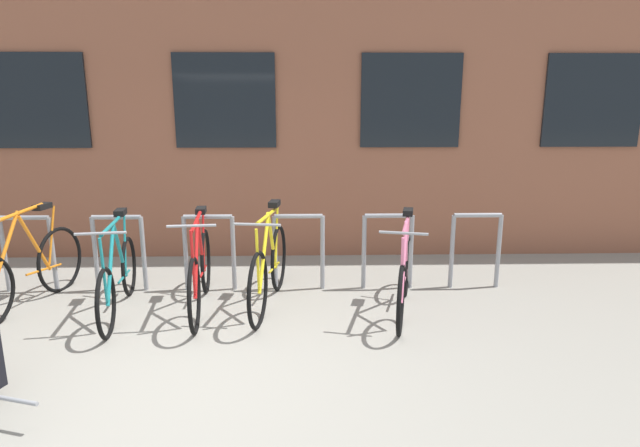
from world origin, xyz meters
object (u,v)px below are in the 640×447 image
at_px(bicycle_pink, 404,276).
at_px(bicycle_teal, 118,277).
at_px(bicycle_red, 200,272).
at_px(bicycle_yellow, 269,268).
at_px(bicycle_orange, 26,270).

bearing_deg(bicycle_pink, bicycle_teal, 179.08).
relative_size(bicycle_red, bicycle_teal, 1.02).
height_order(bicycle_red, bicycle_pink, bicycle_red).
distance_m(bicycle_red, bicycle_pink, 2.07).
bearing_deg(bicycle_yellow, bicycle_pink, -8.36).
xyz_separation_m(bicycle_red, bicycle_orange, (-1.79, 0.07, 0.01)).
bearing_deg(bicycle_orange, bicycle_red, -2.16).
distance_m(bicycle_pink, bicycle_yellow, 1.39).
xyz_separation_m(bicycle_red, bicycle_pink, (2.07, -0.12, -0.02)).
relative_size(bicycle_red, bicycle_pink, 1.08).
height_order(bicycle_teal, bicycle_yellow, bicycle_yellow).
relative_size(bicycle_pink, bicycle_yellow, 0.93).
relative_size(bicycle_red, bicycle_orange, 0.99).
distance_m(bicycle_yellow, bicycle_orange, 2.49).
distance_m(bicycle_teal, bicycle_pink, 2.87).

